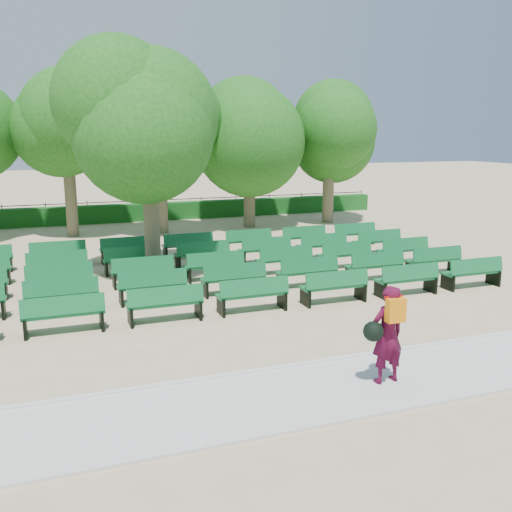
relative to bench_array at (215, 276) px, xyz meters
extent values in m
plane|color=tan|center=(0.10, -0.96, -0.09)|extent=(120.00, 120.00, 0.00)
cube|color=silver|center=(0.10, -8.36, -0.06)|extent=(30.00, 2.20, 0.06)
cube|color=silver|center=(0.10, -7.21, -0.04)|extent=(30.00, 0.12, 0.10)
cube|color=#17591B|center=(0.10, 13.04, 0.36)|extent=(26.00, 0.70, 0.90)
cube|color=#126832|center=(0.00, 0.01, 0.36)|extent=(1.84, 0.53, 0.06)
cube|color=#126832|center=(0.00, -0.20, 0.62)|extent=(1.83, 0.16, 0.43)
cylinder|color=brown|center=(-1.77, 0.96, 1.63)|extent=(0.49, 0.49, 3.46)
ellipsoid|color=#22661B|center=(-1.77, 0.96, 4.66)|extent=(4.72, 4.72, 4.25)
imported|color=#460A23|center=(0.77, -8.44, 0.87)|extent=(0.70, 0.49, 1.81)
cube|color=orange|center=(0.77, -8.65, 1.39)|extent=(0.34, 0.17, 0.42)
sphere|color=black|center=(0.44, -8.50, 0.99)|extent=(0.36, 0.36, 0.36)
camera|label=1|loc=(-4.79, -16.72, 4.42)|focal=40.00mm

